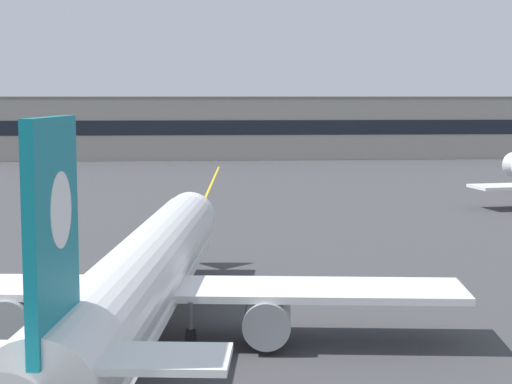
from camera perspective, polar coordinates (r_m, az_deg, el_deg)
The scene contains 4 objects.
taxiway_centreline at distance 61.09m, azimuth -5.54°, elevation -5.25°, with size 0.30×180.00×0.01m, color yellow.
airliner_foreground at distance 43.08m, azimuth -7.55°, elevation -5.62°, with size 32.34×41.50×11.65m.
safety_cone_by_nose_gear at distance 60.32m, azimuth -5.38°, elevation -5.15°, with size 0.44×0.44×0.55m.
terminal_building at distance 170.05m, azimuth -7.03°, elevation 4.24°, with size 147.95×12.40×12.17m.
Camera 1 is at (1.37, -29.83, 12.28)m, focal length 60.49 mm.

